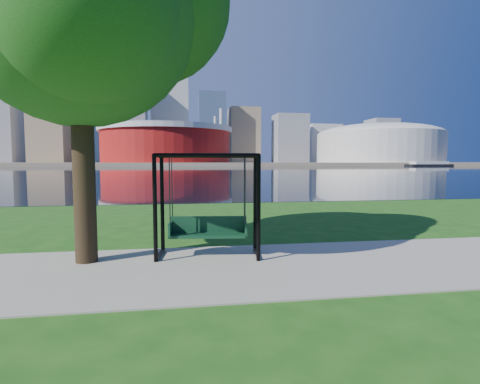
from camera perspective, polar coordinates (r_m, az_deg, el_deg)
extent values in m
plane|color=#1E5114|center=(8.54, -0.49, -10.62)|extent=(900.00, 900.00, 0.00)
cube|color=#9E937F|center=(8.06, 0.05, -11.43)|extent=(120.00, 4.00, 0.03)
cube|color=black|center=(110.18, -8.38, 3.37)|extent=(900.00, 180.00, 0.02)
cube|color=#937F60|center=(314.15, -8.81, 4.30)|extent=(900.00, 228.00, 2.00)
cylinder|color=maroon|center=(243.54, -11.15, 7.02)|extent=(80.00, 80.00, 22.00)
cylinder|color=silver|center=(244.15, -11.18, 9.25)|extent=(83.00, 83.00, 3.00)
cylinder|color=silver|center=(263.73, -3.78, 7.99)|extent=(2.00, 2.00, 32.00)
cylinder|color=silver|center=(265.91, -18.18, 7.75)|extent=(2.00, 2.00, 32.00)
cylinder|color=silver|center=(228.53, -19.71, 8.27)|extent=(2.00, 2.00, 32.00)
cylinder|color=silver|center=(225.99, -2.89, 8.57)|extent=(2.00, 2.00, 32.00)
cylinder|color=beige|center=(278.87, 20.37, 6.30)|extent=(84.00, 84.00, 20.00)
ellipsoid|color=beige|center=(279.33, 20.42, 8.14)|extent=(84.00, 84.00, 15.12)
cube|color=#998466|center=(326.54, -27.13, 11.78)|extent=(26.00, 26.00, 88.00)
cube|color=slate|center=(343.44, -20.96, 12.19)|extent=(30.00, 24.00, 95.00)
cube|color=gray|center=(317.56, -16.26, 10.86)|extent=(24.00, 24.00, 72.00)
cube|color=silver|center=(345.55, -10.60, 11.11)|extent=(32.00, 28.00, 80.00)
cube|color=slate|center=(320.52, -4.34, 9.71)|extent=(22.00, 22.00, 58.00)
cube|color=#998466|center=(338.69, 0.58, 8.60)|extent=(26.00, 26.00, 48.00)
cube|color=gray|center=(337.81, 7.64, 8.06)|extent=(28.00, 24.00, 42.00)
cube|color=silver|center=(374.27, 12.45, 7.19)|extent=(30.00, 26.00, 36.00)
cube|color=gray|center=(377.82, 20.72, 7.28)|extent=(24.00, 24.00, 40.00)
cube|color=#998466|center=(411.31, 24.53, 6.36)|extent=(26.00, 26.00, 32.00)
sphere|color=#998466|center=(336.22, -27.45, 19.82)|extent=(10.00, 10.00, 10.00)
cylinder|color=black|center=(8.43, -12.82, -2.65)|extent=(0.10, 0.10, 2.39)
cylinder|color=black|center=(8.32, 2.84, -2.64)|extent=(0.10, 0.10, 2.39)
cylinder|color=black|center=(9.35, -11.77, -1.93)|extent=(0.10, 0.10, 2.39)
cylinder|color=black|center=(9.24, 2.34, -1.91)|extent=(0.10, 0.10, 2.39)
cylinder|color=black|center=(8.23, -5.10, 5.60)|extent=(2.28, 0.37, 0.09)
cylinder|color=black|center=(9.17, -4.80, 5.50)|extent=(2.28, 0.37, 0.09)
cylinder|color=black|center=(8.83, -12.40, 5.44)|extent=(0.20, 0.94, 0.09)
cylinder|color=black|center=(9.09, -12.15, -9.24)|extent=(0.19, 0.94, 0.07)
cylinder|color=black|center=(8.72, 2.60, 5.56)|extent=(0.20, 0.94, 0.09)
cylinder|color=black|center=(8.98, 2.55, -9.31)|extent=(0.19, 0.94, 0.07)
cube|color=black|center=(8.87, -4.86, -6.61)|extent=(1.86, 0.68, 0.06)
cube|color=black|center=(9.02, -4.81, -4.94)|extent=(1.81, 0.27, 0.39)
cube|color=black|center=(8.92, -10.53, -5.65)|extent=(0.11, 0.47, 0.35)
cube|color=black|center=(8.84, 0.85, -5.67)|extent=(0.11, 0.47, 0.35)
cylinder|color=#2C2C30|center=(8.62, -10.67, 0.14)|extent=(0.03, 0.03, 1.50)
cylinder|color=#2C2C30|center=(8.53, 0.78, 0.18)|extent=(0.03, 0.03, 1.50)
cylinder|color=#2C2C30|center=(8.99, -10.31, 0.33)|extent=(0.03, 0.03, 1.50)
cylinder|color=#2C2C30|center=(8.91, 0.66, 0.37)|extent=(0.03, 0.03, 1.50)
cylinder|color=black|center=(8.85, -22.75, 4.96)|extent=(0.47, 0.47, 4.70)
sphere|color=#1F5117|center=(9.46, -23.41, 24.76)|extent=(5.13, 5.13, 5.13)
sphere|color=#1F5117|center=(10.00, -13.83, 26.45)|extent=(3.85, 3.85, 3.85)
sphere|color=#1F5117|center=(8.11, -22.33, 24.34)|extent=(3.42, 3.42, 3.42)
cube|color=black|center=(233.48, 26.86, 3.67)|extent=(26.90, 9.04, 1.06)
cube|color=silver|center=(233.47, 26.87, 3.99)|extent=(21.52, 7.32, 1.59)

